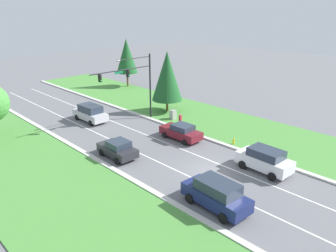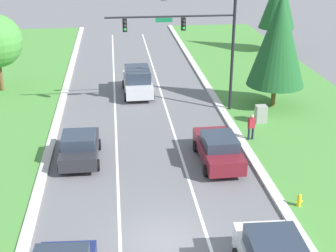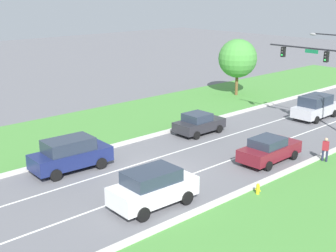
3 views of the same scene
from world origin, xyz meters
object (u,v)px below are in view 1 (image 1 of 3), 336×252
object	(u,v)px
silver_suv	(90,113)
utility_cabinet	(173,115)
conifer_near_right_tree	(167,76)
charcoal_sedan	(118,149)
traffic_signal_mast	(135,79)
navy_suv	(216,194)
burgundy_sedan	(181,132)
fire_hydrant	(234,142)
pedestrian	(180,120)
white_suv	(265,160)
conifer_far_right_tree	(127,56)

from	to	relation	value
silver_suv	utility_cabinet	distance (m)	10.20
conifer_near_right_tree	charcoal_sedan	bearing A→B (deg)	-152.21
traffic_signal_mast	navy_suv	bearing A→B (deg)	-112.61
silver_suv	conifer_near_right_tree	bearing A→B (deg)	-23.20
burgundy_sedan	conifer_near_right_tree	xyz separation A→B (m)	(5.77, 8.06, 4.00)
conifer_near_right_tree	navy_suv	bearing A→B (deg)	-125.58
utility_cabinet	fire_hydrant	size ratio (longest dim) A/B	1.74
navy_suv	pedestrian	world-z (taller)	navy_suv
silver_suv	white_suv	world-z (taller)	silver_suv
traffic_signal_mast	silver_suv	distance (m)	7.11
conifer_far_right_tree	conifer_near_right_tree	bearing A→B (deg)	-108.88
silver_suv	utility_cabinet	xyz separation A→B (m)	(7.64, -6.74, -0.43)
pedestrian	fire_hydrant	world-z (taller)	pedestrian
conifer_near_right_tree	conifer_far_right_tree	bearing A→B (deg)	71.12
charcoal_sedan	conifer_far_right_tree	size ratio (longest dim) A/B	0.50
pedestrian	fire_hydrant	size ratio (longest dim) A/B	2.41
silver_suv	white_suv	size ratio (longest dim) A/B	1.05
traffic_signal_mast	pedestrian	distance (m)	7.24
navy_suv	conifer_far_right_tree	xyz separation A→B (m)	(18.48, 33.87, 4.30)
white_suv	utility_cabinet	xyz separation A→B (m)	(4.12, 15.08, -0.46)
charcoal_sedan	traffic_signal_mast	bearing A→B (deg)	41.90
traffic_signal_mast	conifer_far_right_tree	distance (m)	19.15
white_suv	pedestrian	bearing A→B (deg)	79.88
navy_suv	burgundy_sedan	bearing A→B (deg)	57.78
white_suv	navy_suv	xyz separation A→B (m)	(-7.30, -0.50, 0.01)
charcoal_sedan	utility_cabinet	world-z (taller)	charcoal_sedan
navy_suv	pedestrian	bearing A→B (deg)	55.71
traffic_signal_mast	silver_suv	bearing A→B (deg)	132.20
conifer_far_right_tree	silver_suv	bearing A→B (deg)	-141.85
conifer_near_right_tree	silver_suv	bearing A→B (deg)	157.87
silver_suv	navy_suv	distance (m)	22.64
pedestrian	navy_suv	bearing A→B (deg)	40.05
traffic_signal_mast	conifer_near_right_tree	bearing A→B (deg)	3.35
burgundy_sedan	conifer_far_right_tree	size ratio (longest dim) A/B	0.57
pedestrian	fire_hydrant	xyz separation A→B (m)	(0.17, -7.37, -0.59)
charcoal_sedan	white_suv	size ratio (longest dim) A/B	0.87
charcoal_sedan	conifer_near_right_tree	xyz separation A→B (m)	(13.21, 6.96, 4.01)
pedestrian	conifer_near_right_tree	size ratio (longest dim) A/B	0.21
charcoal_sedan	conifer_near_right_tree	size ratio (longest dim) A/B	0.51
silver_suv	pedestrian	bearing A→B (deg)	-57.27
charcoal_sedan	pedestrian	world-z (taller)	pedestrian
navy_suv	conifer_near_right_tree	size ratio (longest dim) A/B	0.64
navy_suv	traffic_signal_mast	bearing A→B (deg)	70.73
conifer_near_right_tree	utility_cabinet	bearing A→B (deg)	-121.78
traffic_signal_mast	silver_suv	xyz separation A→B (m)	(-3.78, 4.17, -4.34)
charcoal_sedan	conifer_near_right_tree	bearing A→B (deg)	28.41
utility_cabinet	charcoal_sedan	bearing A→B (deg)	-160.41
burgundy_sedan	utility_cabinet	bearing A→B (deg)	51.62
charcoal_sedan	utility_cabinet	bearing A→B (deg)	20.21
traffic_signal_mast	pedestrian	size ratio (longest dim) A/B	5.02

